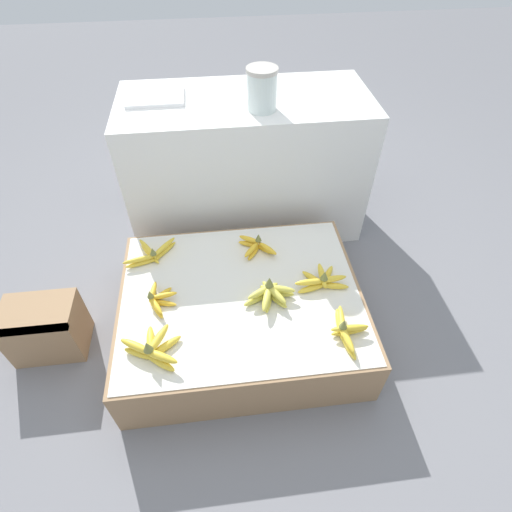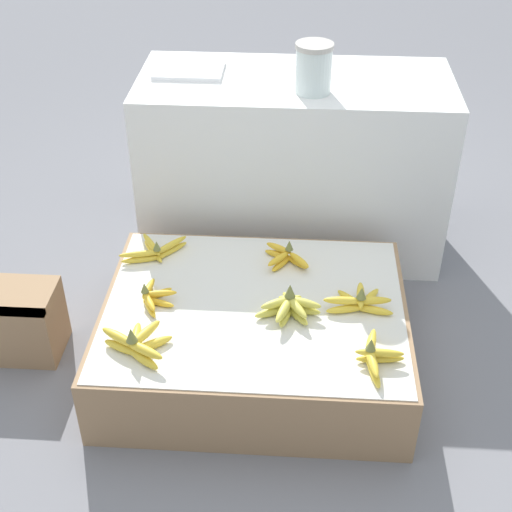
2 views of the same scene
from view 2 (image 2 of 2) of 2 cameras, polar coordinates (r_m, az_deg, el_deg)
The scene contains 13 objects.
ground_plane at distance 2.63m, azimuth -0.11°, elevation -8.44°, with size 10.00×10.00×0.00m, color slate.
display_platform at distance 2.54m, azimuth -0.11°, elevation -6.27°, with size 1.05×0.84×0.27m.
back_vendor_table at distance 3.06m, azimuth 2.96°, elevation 7.32°, with size 1.26×0.56×0.76m.
wooden_crate at distance 2.73m, azimuth -18.59°, elevation -4.94°, with size 0.31×0.21×0.27m.
banana_bunch_front_left at distance 2.29m, azimuth -9.51°, elevation -6.92°, with size 0.24×0.22×0.11m.
banana_bunch_front_right at distance 2.26m, azimuth 9.43°, elevation -7.84°, with size 0.16×0.24×0.10m.
banana_bunch_middle_left at distance 2.48m, azimuth -8.27°, elevation -3.23°, with size 0.13×0.19×0.08m.
banana_bunch_middle_midright at distance 2.40m, azimuth 2.70°, elevation -4.08°, with size 0.23×0.17×0.11m.
banana_bunch_middle_right at distance 2.45m, azimuth 8.26°, elevation -3.63°, with size 0.24×0.15×0.10m.
banana_bunch_back_left at distance 2.70m, azimuth -8.09°, elevation 0.44°, with size 0.24×0.17×0.09m.
banana_bunch_back_midright at distance 2.63m, azimuth 2.38°, elevation -0.07°, with size 0.18×0.16×0.09m.
glass_jar at distance 2.75m, azimuth 4.63°, elevation 14.77°, with size 0.14×0.14×0.19m.
foam_tray_white at distance 2.98m, azimuth -5.38°, elevation 14.60°, with size 0.28×0.21×0.02m.
Camera 2 is at (0.13, -1.89, 1.83)m, focal length 50.00 mm.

